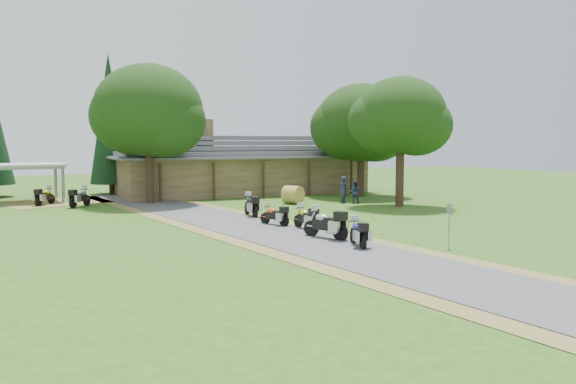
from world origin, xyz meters
name	(u,v)px	position (x,y,z in m)	size (l,w,h in m)	color
ground	(314,244)	(0.00, 0.00, 0.00)	(120.00, 120.00, 0.00)	#2B5417
driveway	(265,231)	(-0.50, 4.00, 0.00)	(46.00, 46.00, 0.00)	#464649
lodge	(242,164)	(6.00, 24.00, 2.45)	(21.40, 9.40, 4.90)	brown
carport	(16,183)	(-11.29, 23.70, 1.38)	(6.35, 4.23, 2.75)	silver
motorcycle_row_a	(358,232)	(1.38, -1.23, 0.60)	(1.76, 0.58, 1.21)	#222898
motorcycle_row_b	(326,223)	(1.09, 0.96, 0.73)	(2.12, 0.69, 1.45)	#AFB1B7
motorcycle_row_c	(306,217)	(1.53, 3.70, 0.63)	(1.83, 0.60, 1.25)	gold
motorcycle_row_d	(274,214)	(0.73, 5.66, 0.57)	(1.68, 0.55, 1.15)	#DD4A15
motorcycle_row_e	(251,204)	(1.01, 9.60, 0.67)	(1.97, 0.64, 1.35)	black
motorcycle_carport_a	(45,195)	(-9.55, 21.11, 0.65)	(1.90, 0.62, 1.30)	#C28C00
motorcycle_carport_b	(80,197)	(-7.49, 18.84, 0.69)	(2.01, 0.66, 1.38)	slate
person_a	(343,187)	(9.56, 13.49, 1.11)	(0.63, 0.45, 2.22)	navy
person_b	(355,190)	(10.20, 12.91, 0.94)	(0.53, 0.38, 1.87)	navy
person_c	(344,188)	(10.22, 14.45, 0.93)	(0.53, 0.38, 1.86)	navy
hay_bale	(293,195)	(6.09, 14.45, 0.63)	(1.26, 1.26, 1.16)	olive
sign_post	(449,226)	(4.45, -3.17, 0.91)	(0.33, 0.05, 1.81)	gray
oak_lodge_left	(149,128)	(-2.81, 19.09, 5.24)	(7.53, 7.53, 10.48)	#193510
oak_lodge_right	(361,137)	(13.48, 17.26, 4.72)	(7.22, 7.22, 9.44)	#193510
oak_driveway	(400,133)	(11.85, 10.00, 4.91)	(5.95, 5.95, 9.82)	#193510
cedar_near	(110,124)	(-4.20, 27.74, 5.78)	(3.35, 3.35, 11.56)	black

